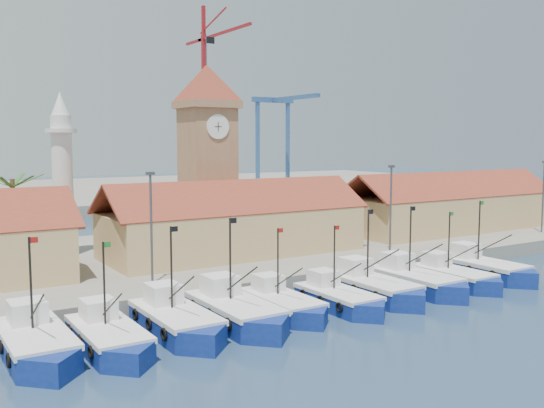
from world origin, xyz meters
TOP-DOWN VIEW (x-y plane):
  - ground at (0.00, 0.00)m, footprint 400.00×400.00m
  - quay at (0.00, 24.00)m, footprint 140.00×32.00m
  - terminal at (0.00, 110.00)m, footprint 240.00×80.00m
  - boat_0 at (-22.70, 3.30)m, footprint 3.69×10.10m
  - boat_1 at (-18.59, 2.23)m, footprint 3.43×9.40m
  - boat_2 at (-13.73, 3.00)m, footprint 3.69×10.11m
  - boat_3 at (-9.34, 2.69)m, footprint 3.85×10.54m
  - boat_4 at (-5.20, 2.97)m, footprint 3.30×9.04m
  - boat_5 at (-0.55, 2.04)m, footprint 3.28×9.00m
  - boat_6 at (3.76, 2.90)m, footprint 3.74×10.26m
  - boat_7 at (8.48, 2.76)m, footprint 3.75×10.26m
  - boat_8 at (12.90, 2.41)m, footprint 3.38×9.26m
  - boat_9 at (17.81, 2.98)m, footprint 3.73×10.23m
  - hall_center at (0.00, 20.00)m, footprint 27.04×10.13m
  - hall_right at (32.00, 20.00)m, footprint 31.20×10.13m
  - clock_tower at (0.00, 26.00)m, footprint 5.80×5.80m
  - minaret at (-15.00, 28.00)m, footprint 3.00×3.00m
  - palm_tree at (-20.00, 26.00)m, footprint 5.60×5.03m
  - lamp_posts at (0.50, 12.00)m, footprint 80.70×0.25m
  - crane_red_right at (38.42, 103.60)m, footprint 1.00×33.06m
  - gantry at (62.00, 106.65)m, footprint 13.00×22.00m

SIDE VIEW (x-z plane):
  - ground at x=0.00m, z-range 0.00..0.00m
  - boat_5 at x=-0.55m, z-range -2.70..4.11m
  - boat_4 at x=-5.20m, z-range -2.71..4.13m
  - boat_8 at x=12.90m, z-range -2.78..4.23m
  - boat_1 at x=-18.59m, z-range -2.82..4.29m
  - quay at x=0.00m, z-range 0.00..1.50m
  - boat_0 at x=-22.70m, z-range -3.03..4.61m
  - boat_2 at x=-13.73m, z-range -3.04..4.62m
  - boat_9 at x=17.81m, z-range -3.07..4.67m
  - boat_6 at x=3.76m, z-range -3.08..4.68m
  - boat_7 at x=8.48m, z-range -3.08..4.69m
  - boat_3 at x=-9.34m, z-range -3.16..4.81m
  - terminal at x=0.00m, z-range 0.00..2.00m
  - hall_center at x=0.00m, z-range 0.18..7.79m
  - hall_right at x=32.00m, z-range 0.18..7.79m
  - palm_tree at x=-20.00m, z-range 2.05..10.44m
  - lamp_posts at x=0.50m, z-range 1.96..10.99m
  - minaret at x=-15.00m, z-range 1.58..17.88m
  - clock_tower at x=0.00m, z-range 0.61..23.31m
  - gantry at x=62.00m, z-range 8.44..31.64m
  - crane_red_right at x=38.42m, z-range 4.47..48.86m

